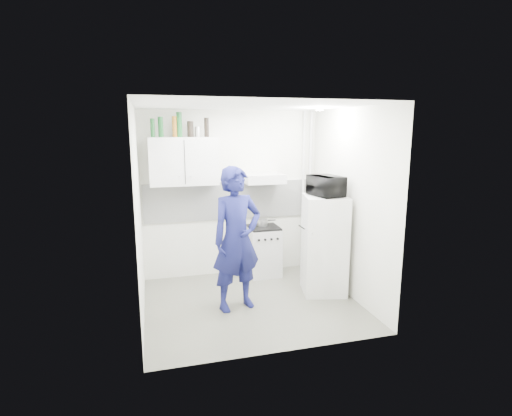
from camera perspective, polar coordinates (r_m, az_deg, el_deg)
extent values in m
plane|color=#5C5B4F|center=(5.55, -0.64, -13.44)|extent=(2.80, 2.80, 0.00)
plane|color=white|center=(5.05, -0.71, 14.45)|extent=(2.80, 2.80, 0.00)
plane|color=white|center=(6.35, -3.50, 1.98)|extent=(2.80, 0.00, 2.80)
plane|color=white|center=(4.99, -16.43, -0.98)|extent=(0.00, 2.60, 2.60)
plane|color=white|center=(5.65, 13.20, 0.57)|extent=(0.00, 2.60, 2.60)
imported|color=#13164C|center=(5.12, -2.77, -4.45)|extent=(0.77, 0.61, 1.86)
cube|color=#BBBAB8|center=(6.43, 1.11, -6.25)|extent=(0.48, 0.48, 0.77)
cube|color=white|center=(5.76, 9.73, -5.20)|extent=(0.70, 0.70, 1.40)
cube|color=black|center=(6.32, 1.12, -2.78)|extent=(0.46, 0.46, 0.03)
cylinder|color=silver|center=(6.37, 0.91, -2.09)|extent=(0.17, 0.17, 0.10)
imported|color=black|center=(5.59, 10.01, 3.12)|extent=(0.56, 0.43, 0.28)
cylinder|color=#144C1E|center=(5.96, -14.56, 11.01)|extent=(0.06, 0.06, 0.26)
cylinder|color=#144C1E|center=(5.96, -13.46, 11.19)|extent=(0.07, 0.07, 0.29)
cylinder|color=brown|center=(5.97, -11.55, 11.31)|extent=(0.07, 0.07, 0.30)
cylinder|color=#144C1E|center=(5.98, -10.90, 11.61)|extent=(0.08, 0.08, 0.36)
cylinder|color=black|center=(5.99, -9.36, 11.06)|extent=(0.09, 0.09, 0.23)
cylinder|color=silver|center=(6.01, -8.35, 10.71)|extent=(0.08, 0.08, 0.15)
cylinder|color=black|center=(6.02, -7.08, 11.36)|extent=(0.07, 0.07, 0.28)
cube|color=white|center=(6.00, -10.29, 6.59)|extent=(1.00, 0.35, 0.70)
cube|color=#BBBAB8|center=(6.17, 1.05, 4.28)|extent=(0.60, 0.50, 0.14)
cube|color=white|center=(6.35, -3.46, 1.07)|extent=(2.74, 0.03, 0.60)
cylinder|color=#BBBAB8|center=(6.65, 7.69, 2.33)|extent=(0.05, 0.05, 2.60)
cylinder|color=#BBBAB8|center=(6.61, 6.72, 2.29)|extent=(0.04, 0.04, 2.60)
cylinder|color=white|center=(5.57, 9.06, 13.70)|extent=(0.10, 0.10, 0.02)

